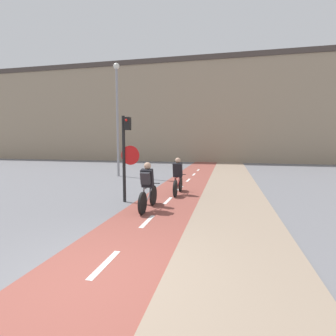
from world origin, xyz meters
name	(u,v)px	position (x,y,z in m)	size (l,w,h in m)	color
ground_plane	(90,280)	(0.00, 0.00, 0.00)	(120.00, 120.00, 0.00)	slate
bike_lane	(91,279)	(0.00, 0.01, 0.01)	(2.19, 60.00, 0.02)	brown
sidewalk_strip	(242,298)	(2.30, 0.00, 0.03)	(2.40, 60.00, 0.05)	gray
building_row_background	(209,112)	(0.00, 25.18, 5.20)	(60.00, 5.20, 10.38)	gray
traffic_light_pole	(126,149)	(-1.40, 5.06, 1.88)	(0.67, 0.25, 3.02)	black
street_lamp_far	(117,108)	(-4.43, 11.31, 4.10)	(0.36, 0.36, 6.70)	gray
cyclist_near	(148,188)	(-0.35, 4.17, 0.72)	(0.46, 1.82, 1.51)	black
cyclist_far	(178,178)	(0.13, 6.75, 0.67)	(0.46, 1.78, 1.49)	black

